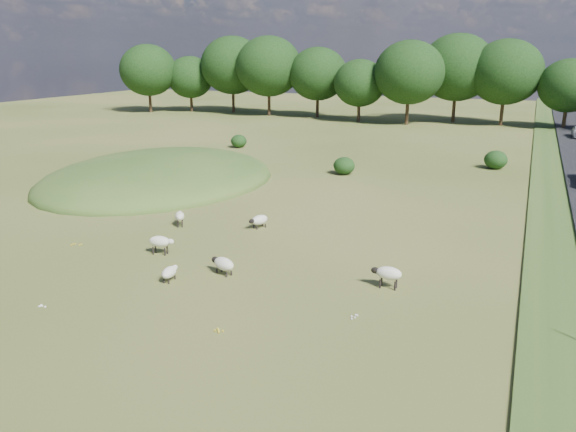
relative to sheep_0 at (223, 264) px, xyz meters
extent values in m
plane|color=#40551A|center=(-1.64, 22.23, -0.48)|extent=(160.00, 160.00, 0.00)
ellipsoid|color=#33561E|center=(-13.64, 14.23, -0.48)|extent=(16.00, 20.00, 4.00)
cylinder|color=black|center=(-44.60, 54.80, 1.41)|extent=(0.44, 0.44, 3.77)
ellipsoid|color=black|center=(-44.60, 54.80, 6.02)|extent=(8.81, 8.81, 7.93)
cylinder|color=black|center=(-39.26, 58.46, 1.08)|extent=(0.44, 0.44, 3.12)
ellipsoid|color=black|center=(-39.26, 58.46, 4.89)|extent=(7.28, 7.28, 6.55)
cylinder|color=black|center=(-32.18, 59.58, 1.62)|extent=(0.44, 0.44, 4.21)
ellipsoid|color=black|center=(-32.18, 59.58, 6.77)|extent=(9.83, 9.83, 8.84)
cylinder|color=black|center=(-25.07, 57.78, 1.61)|extent=(0.44, 0.44, 4.18)
ellipsoid|color=black|center=(-25.07, 57.78, 6.72)|extent=(9.75, 9.75, 8.78)
cylinder|color=black|center=(-17.57, 58.48, 1.32)|extent=(0.44, 0.44, 3.61)
ellipsoid|color=black|center=(-17.57, 58.48, 5.73)|extent=(8.41, 8.41, 7.57)
cylinder|color=black|center=(-10.45, 55.66, 1.03)|extent=(0.44, 0.44, 3.02)
ellipsoid|color=black|center=(-10.45, 55.66, 4.72)|extent=(7.04, 7.04, 6.34)
cylinder|color=black|center=(-3.72, 55.21, 1.47)|extent=(0.44, 0.44, 3.90)
ellipsoid|color=black|center=(-3.72, 55.21, 6.23)|extent=(9.09, 9.09, 8.18)
cylinder|color=black|center=(1.61, 60.13, 1.63)|extent=(0.44, 0.44, 4.22)
ellipsoid|color=black|center=(1.61, 60.13, 6.79)|extent=(9.85, 9.85, 8.86)
cylinder|color=black|center=(7.81, 59.18, 1.49)|extent=(0.44, 0.44, 3.94)
ellipsoid|color=black|center=(7.81, 59.18, 6.31)|extent=(9.20, 9.20, 8.28)
cylinder|color=black|center=(15.23, 58.24, 1.06)|extent=(0.44, 0.44, 3.09)
ellipsoid|color=black|center=(15.23, 58.24, 4.83)|extent=(7.20, 7.20, 6.48)
ellipsoid|color=black|center=(-1.59, 21.83, 0.21)|extent=(1.68, 1.68, 1.38)
ellipsoid|color=black|center=(9.20, 28.86, 0.28)|extent=(1.86, 1.86, 1.52)
ellipsoid|color=black|center=(-15.29, 29.87, 0.17)|extent=(1.59, 1.59, 1.30)
ellipsoid|color=beige|center=(0.04, -0.01, 0.00)|extent=(1.22, 0.92, 0.56)
ellipsoid|color=black|center=(-0.52, 0.19, 0.04)|extent=(0.42, 0.37, 0.28)
cylinder|color=black|center=(-0.31, -0.03, -0.38)|extent=(0.08, 0.08, 0.20)
cylinder|color=black|center=(-0.21, 0.22, -0.38)|extent=(0.08, 0.08, 0.20)
cylinder|color=black|center=(0.29, -0.25, -0.38)|extent=(0.08, 0.08, 0.20)
cylinder|color=black|center=(0.38, 0.01, -0.38)|extent=(0.08, 0.08, 0.20)
ellipsoid|color=beige|center=(6.94, 1.36, 0.17)|extent=(1.06, 0.57, 0.54)
ellipsoid|color=black|center=(6.37, 1.36, 0.21)|extent=(0.35, 0.26, 0.27)
cylinder|color=black|center=(6.64, 1.23, -0.29)|extent=(0.08, 0.08, 0.39)
cylinder|color=black|center=(6.63, 1.49, -0.29)|extent=(0.08, 0.08, 0.39)
cylinder|color=black|center=(7.25, 1.23, -0.29)|extent=(0.08, 0.08, 0.39)
cylinder|color=black|center=(7.25, 1.50, -0.29)|extent=(0.08, 0.08, 0.39)
ellipsoid|color=beige|center=(-5.70, 5.16, 0.10)|extent=(0.92, 1.05, 0.48)
ellipsoid|color=silver|center=(-5.98, 5.58, 0.13)|extent=(0.36, 0.38, 0.24)
cylinder|color=black|center=(-5.95, 5.32, -0.31)|extent=(0.07, 0.07, 0.34)
cylinder|color=black|center=(-5.75, 5.45, -0.31)|extent=(0.07, 0.07, 0.34)
cylinder|color=black|center=(-5.65, 4.87, -0.31)|extent=(0.07, 0.07, 0.34)
cylinder|color=black|center=(-5.45, 4.99, -0.31)|extent=(0.07, 0.07, 0.34)
ellipsoid|color=beige|center=(-1.70, -1.60, -0.08)|extent=(0.55, 0.94, 0.46)
ellipsoid|color=silver|center=(-1.74, -1.11, -0.05)|extent=(0.24, 0.31, 0.23)
cylinder|color=black|center=(-1.83, -1.35, -0.40)|extent=(0.07, 0.07, 0.17)
cylinder|color=black|center=(-1.61, -1.33, -0.40)|extent=(0.07, 0.07, 0.17)
cylinder|color=black|center=(-1.79, -1.87, -0.40)|extent=(0.07, 0.07, 0.17)
cylinder|color=black|center=(-1.56, -1.85, -0.40)|extent=(0.07, 0.07, 0.17)
ellipsoid|color=beige|center=(-4.02, 0.98, 0.16)|extent=(1.12, 0.72, 0.53)
ellipsoid|color=silver|center=(-3.47, 1.08, 0.20)|extent=(0.38, 0.31, 0.27)
cylinder|color=black|center=(-3.75, 1.16, -0.29)|extent=(0.08, 0.08, 0.38)
cylinder|color=black|center=(-3.70, 0.91, -0.29)|extent=(0.08, 0.08, 0.38)
cylinder|color=black|center=(-4.34, 1.06, -0.29)|extent=(0.08, 0.08, 0.38)
cylinder|color=black|center=(-4.30, 0.80, -0.29)|extent=(0.08, 0.08, 0.38)
ellipsoid|color=beige|center=(-1.49, 6.61, -0.02)|extent=(0.93, 1.17, 0.53)
ellipsoid|color=black|center=(-1.72, 6.09, 0.02)|extent=(0.37, 0.41, 0.27)
cylinder|color=black|center=(-1.50, 6.28, -0.38)|extent=(0.08, 0.08, 0.19)
cylinder|color=black|center=(-1.74, 6.38, -0.38)|extent=(0.08, 0.08, 0.19)
cylinder|color=black|center=(-1.25, 6.83, -0.38)|extent=(0.08, 0.08, 0.19)
cylinder|color=black|center=(-1.49, 6.94, -0.38)|extent=(0.08, 0.08, 0.19)
camera|label=1|loc=(11.61, -19.73, 8.83)|focal=35.00mm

